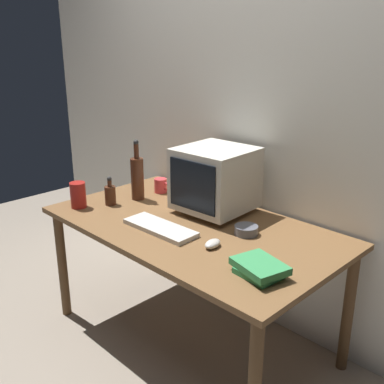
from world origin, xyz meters
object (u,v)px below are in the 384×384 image
object	(u,v)px
bottle_short	(110,194)
metal_canister	(78,195)
bottle_tall	(137,177)
cd_spindle	(246,230)
keyboard	(160,228)
mug	(161,186)
computer_mouse	(213,244)
crt_monitor	(215,179)
book_stack	(259,268)

from	to	relation	value
bottle_short	metal_canister	xyz separation A→B (m)	(-0.09, -0.16, 0.01)
bottle_tall	cd_spindle	xyz separation A→B (m)	(0.80, 0.05, -0.12)
keyboard	metal_canister	world-z (taller)	metal_canister
keyboard	bottle_short	xyz separation A→B (m)	(-0.49, 0.04, 0.05)
mug	computer_mouse	bearing A→B (deg)	-24.65
computer_mouse	cd_spindle	size ratio (longest dim) A/B	0.83
crt_monitor	bottle_short	world-z (taller)	crt_monitor
book_stack	metal_canister	bearing A→B (deg)	-175.25
crt_monitor	computer_mouse	size ratio (longest dim) A/B	4.06
computer_mouse	metal_canister	xyz separation A→B (m)	(-0.91, -0.16, 0.06)
bottle_short	mug	xyz separation A→B (m)	(0.04, 0.36, -0.02)
crt_monitor	bottle_short	bearing A→B (deg)	-145.93
mug	cd_spindle	distance (m)	0.80
metal_canister	bottle_short	bearing A→B (deg)	59.26
keyboard	metal_canister	xyz separation A→B (m)	(-0.58, -0.12, 0.06)
crt_monitor	keyboard	world-z (taller)	crt_monitor
crt_monitor	metal_canister	bearing A→B (deg)	-140.28
keyboard	cd_spindle	bearing A→B (deg)	36.40
computer_mouse	mug	distance (m)	0.86
bottle_short	metal_canister	distance (m)	0.18
keyboard	book_stack	xyz separation A→B (m)	(0.65, -0.02, 0.02)
keyboard	cd_spindle	world-z (taller)	cd_spindle
mug	crt_monitor	bearing A→B (deg)	-1.18
keyboard	cd_spindle	size ratio (longest dim) A/B	3.50
mug	cd_spindle	xyz separation A→B (m)	(0.79, -0.13, -0.02)
keyboard	crt_monitor	bearing A→B (deg)	84.60
bottle_short	cd_spindle	world-z (taller)	bottle_short
bottle_tall	bottle_short	xyz separation A→B (m)	(-0.04, -0.18, -0.08)
bottle_short	crt_monitor	bearing A→B (deg)	34.07
mug	metal_canister	bearing A→B (deg)	-104.81
keyboard	bottle_tall	bearing A→B (deg)	152.61
keyboard	mug	bearing A→B (deg)	136.59
book_stack	mug	world-z (taller)	mug
crt_monitor	bottle_tall	bearing A→B (deg)	-160.40
keyboard	bottle_tall	world-z (taller)	bottle_tall
bottle_tall	metal_canister	bearing A→B (deg)	-111.18
bottle_short	book_stack	size ratio (longest dim) A/B	0.69
bottle_tall	mug	size ratio (longest dim) A/B	3.09
book_stack	mug	distance (m)	1.17
book_stack	mug	bearing A→B (deg)	159.28
cd_spindle	computer_mouse	bearing A→B (deg)	-94.32
cd_spindle	crt_monitor	bearing A→B (deg)	160.10
cd_spindle	mug	bearing A→B (deg)	170.98
mug	metal_canister	size ratio (longest dim) A/B	0.80
crt_monitor	computer_mouse	xyz separation A→B (m)	(0.30, -0.35, -0.17)
computer_mouse	bottle_tall	distance (m)	0.81
computer_mouse	mug	xyz separation A→B (m)	(-0.78, 0.36, 0.03)
crt_monitor	mug	xyz separation A→B (m)	(-0.47, 0.01, -0.15)
computer_mouse	keyboard	bearing A→B (deg)	176.14
book_stack	mug	xyz separation A→B (m)	(-1.09, 0.41, 0.01)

